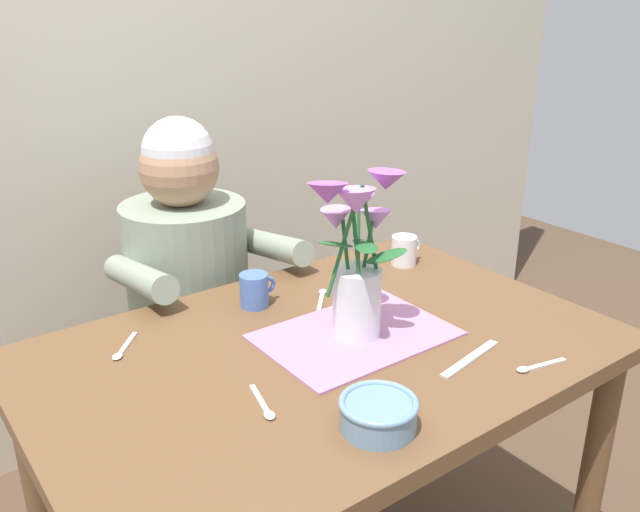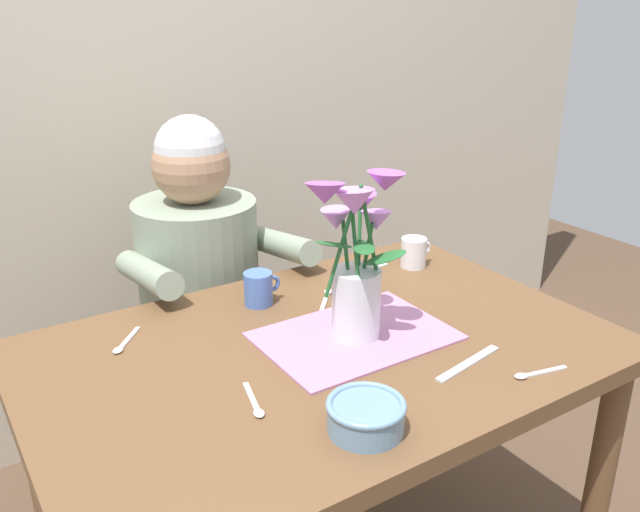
# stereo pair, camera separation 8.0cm
# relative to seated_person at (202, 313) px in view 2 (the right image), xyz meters

# --- Properties ---
(wood_panel_backdrop) EXTENTS (4.00, 0.10, 2.50)m
(wood_panel_backdrop) POSITION_rel_seated_person_xyz_m (0.02, 0.43, 0.69)
(wood_panel_backdrop) COLOR beige
(wood_panel_backdrop) RESTS_ON ground_plane
(dining_table) EXTENTS (1.20, 0.80, 0.74)m
(dining_table) POSITION_rel_seated_person_xyz_m (0.02, -0.62, 0.08)
(dining_table) COLOR brown
(dining_table) RESTS_ON ground_plane
(seated_person) EXTENTS (0.45, 0.47, 1.14)m
(seated_person) POSITION_rel_seated_person_xyz_m (0.00, 0.00, 0.00)
(seated_person) COLOR #4C4C56
(seated_person) RESTS_ON ground_plane
(striped_placemat) EXTENTS (0.40, 0.28, 0.00)m
(striped_placemat) POSITION_rel_seated_person_xyz_m (0.09, -0.62, 0.18)
(striped_placemat) COLOR #B275A3
(striped_placemat) RESTS_ON dining_table
(flower_vase) EXTENTS (0.25, 0.21, 0.37)m
(flower_vase) POSITION_rel_seated_person_xyz_m (0.09, -0.62, 0.36)
(flower_vase) COLOR silver
(flower_vase) RESTS_ON dining_table
(ceramic_bowl) EXTENTS (0.14, 0.14, 0.06)m
(ceramic_bowl) POSITION_rel_seated_person_xyz_m (-0.08, -0.90, 0.21)
(ceramic_bowl) COLOR #6689A8
(ceramic_bowl) RESTS_ON dining_table
(dinner_knife) EXTENTS (0.19, 0.05, 0.00)m
(dinner_knife) POSITION_rel_seated_person_xyz_m (0.22, -0.84, 0.18)
(dinner_knife) COLOR silver
(dinner_knife) RESTS_ON dining_table
(ceramic_mug) EXTENTS (0.09, 0.07, 0.08)m
(ceramic_mug) POSITION_rel_seated_person_xyz_m (-0.00, -0.36, 0.22)
(ceramic_mug) COLOR #476BB7
(ceramic_mug) RESTS_ON dining_table
(coffee_cup) EXTENTS (0.09, 0.07, 0.08)m
(coffee_cup) POSITION_rel_seated_person_xyz_m (0.46, -0.38, 0.22)
(coffee_cup) COLOR silver
(coffee_cup) RESTS_ON dining_table
(spoon_0) EXTENTS (0.09, 0.10, 0.01)m
(spoon_0) POSITION_rel_seated_person_xyz_m (0.15, -0.42, 0.18)
(spoon_0) COLOR silver
(spoon_0) RESTS_ON dining_table
(spoon_1) EXTENTS (0.12, 0.03, 0.01)m
(spoon_1) POSITION_rel_seated_person_xyz_m (0.33, -0.34, 0.18)
(spoon_1) COLOR silver
(spoon_1) RESTS_ON dining_table
(spoon_2) EXTENTS (0.12, 0.04, 0.01)m
(spoon_2) POSITION_rel_seated_person_xyz_m (0.29, -0.93, 0.18)
(spoon_2) COLOR silver
(spoon_2) RESTS_ON dining_table
(spoon_3) EXTENTS (0.04, 0.12, 0.01)m
(spoon_3) POSITION_rel_seated_person_xyz_m (-0.21, -0.74, 0.18)
(spoon_3) COLOR silver
(spoon_3) RESTS_ON dining_table
(spoon_4) EXTENTS (0.09, 0.10, 0.01)m
(spoon_4) POSITION_rel_seated_person_xyz_m (-0.34, -0.39, 0.18)
(spoon_4) COLOR silver
(spoon_4) RESTS_ON dining_table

